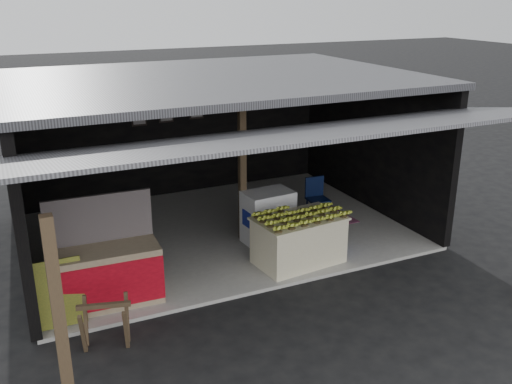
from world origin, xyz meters
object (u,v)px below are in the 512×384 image
banana_table (299,240)px  plastic_chair (316,195)px  sawhorse (105,320)px  water_barrel (335,235)px  white_crate (268,217)px  neighbor_stall (106,273)px

banana_table → plastic_chair: bearing=45.4°
sawhorse → water_barrel: (4.30, 1.28, -0.10)m
white_crate → sawhorse: size_ratio=1.36×
water_barrel → white_crate: bearing=142.2°
plastic_chair → water_barrel: bearing=-103.6°
neighbor_stall → sawhorse: (-0.23, -1.06, -0.13)m
sawhorse → banana_table: bearing=32.0°
plastic_chair → white_crate: bearing=-151.6°
banana_table → neighbor_stall: neighbor_stall is taller
white_crate → sawhorse: bearing=-153.5°
sawhorse → water_barrel: bearing=31.7°
banana_table → water_barrel: (0.87, 0.23, -0.15)m
banana_table → plastic_chair: plastic_chair is taller
banana_table → sawhorse: size_ratio=2.19×
neighbor_stall → sawhorse: size_ratio=2.24×
water_barrel → banana_table: bearing=-165.0°
neighbor_stall → water_barrel: bearing=5.3°
banana_table → water_barrel: bearing=9.0°
neighbor_stall → water_barrel: neighbor_stall is taller
banana_table → white_crate: (-0.10, 0.98, 0.08)m
banana_table → neighbor_stall: 3.20m
sawhorse → water_barrel: sawhorse is taller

